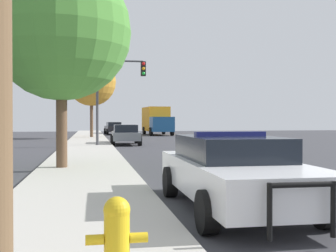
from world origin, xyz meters
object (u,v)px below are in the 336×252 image
object	(u,v)px
traffic_light	(116,85)
tree_sidewalk_near	(61,31)
police_car	(233,170)
fire_hydrant	(117,234)
car_background_distant	(114,128)
box_truck	(157,120)
car_background_midblock	(125,134)
tree_sidewalk_far	(91,82)

from	to	relation	value
traffic_light	tree_sidewalk_near	world-z (taller)	tree_sidewalk_near
traffic_light	police_car	bearing A→B (deg)	-86.78
traffic_light	fire_hydrant	bearing A→B (deg)	-93.43
police_car	car_background_distant	bearing A→B (deg)	-89.50
box_truck	tree_sidewalk_near	distance (m)	32.92
fire_hydrant	traffic_light	xyz separation A→B (m)	(1.31, 21.81, 3.27)
tree_sidewalk_near	car_background_midblock	bearing A→B (deg)	77.24
police_car	car_background_midblock	bearing A→B (deg)	-88.62
traffic_light	box_truck	xyz separation A→B (m)	(5.60, 19.81, -2.19)
car_background_midblock	tree_sidewalk_far	size ratio (longest dim) A/B	0.64
traffic_light	car_background_distant	size ratio (longest dim) A/B	1.14
police_car	car_background_midblock	size ratio (longest dim) A/B	1.11
fire_hydrant	car_background_midblock	bearing A→B (deg)	85.15
traffic_light	tree_sidewalk_far	size ratio (longest dim) A/B	0.75
police_car	tree_sidewalk_far	size ratio (longest dim) A/B	0.71
tree_sidewalk_near	box_truck	bearing A→B (deg)	75.75
traffic_light	box_truck	bearing A→B (deg)	74.21
police_car	box_truck	size ratio (longest dim) A/B	0.71
car_background_distant	tree_sidewalk_near	bearing A→B (deg)	-98.97
police_car	car_background_midblock	xyz separation A→B (m)	(-0.31, 20.64, -0.01)
car_background_distant	car_background_midblock	world-z (taller)	car_background_distant
traffic_light	tree_sidewalk_far	bearing A→B (deg)	96.92
car_background_distant	box_truck	world-z (taller)	box_truck
car_background_midblock	box_truck	bearing A→B (deg)	76.18
car_background_distant	box_truck	bearing A→B (deg)	-36.41
traffic_light	tree_sidewalk_far	world-z (taller)	tree_sidewalk_far
box_truck	car_background_midblock	bearing A→B (deg)	72.40
car_background_midblock	box_truck	xyz separation A→B (m)	(4.88, 17.66, 0.92)
fire_hydrant	car_background_distant	xyz separation A→B (m)	(2.35, 44.60, 0.20)
car_background_distant	tree_sidewalk_far	world-z (taller)	tree_sidewalk_far
traffic_light	car_background_midblock	world-z (taller)	traffic_light
car_background_midblock	box_truck	world-z (taller)	box_truck
box_truck	tree_sidewalk_near	world-z (taller)	tree_sidewalk_near
traffic_light	car_background_midblock	xyz separation A→B (m)	(0.72, 2.16, -3.10)
fire_hydrant	car_background_midblock	world-z (taller)	car_background_midblock
fire_hydrant	tree_sidewalk_far	world-z (taller)	tree_sidewalk_far
police_car	tree_sidewalk_near	bearing A→B (deg)	-61.17
tree_sidewalk_far	tree_sidewalk_near	world-z (taller)	tree_sidewalk_far
police_car	fire_hydrant	world-z (taller)	police_car
box_truck	tree_sidewalk_near	size ratio (longest dim) A/B	1.08
traffic_light	box_truck	distance (m)	20.70
fire_hydrant	car_background_distant	world-z (taller)	car_background_distant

